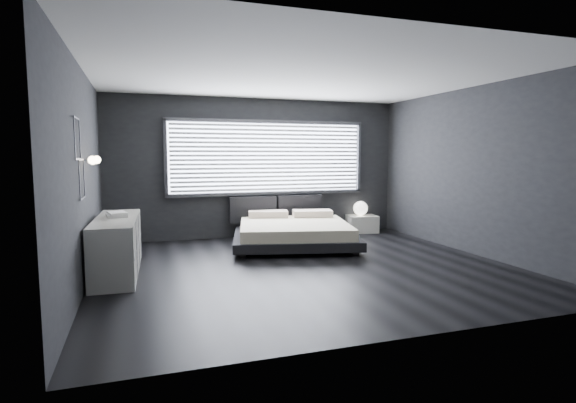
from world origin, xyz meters
name	(u,v)px	position (x,y,z in m)	size (l,w,h in m)	color
room	(306,173)	(0.00, 0.00, 1.40)	(6.04, 6.00, 2.80)	black
window	(269,158)	(0.20, 2.70, 1.61)	(4.14, 0.09, 1.52)	white
headboard	(277,208)	(0.34, 2.64, 0.57)	(1.96, 0.16, 0.52)	black
sconce_near	(92,160)	(-2.88, 0.05, 1.60)	(0.18, 0.11, 0.11)	silver
sconce_far	(96,160)	(-2.88, 0.65, 1.60)	(0.18, 0.11, 0.11)	silver
wall_art_upper	(77,139)	(-2.98, -0.55, 1.85)	(0.01, 0.48, 0.48)	#47474C
wall_art_lower	(82,179)	(-2.98, -0.30, 1.38)	(0.01, 0.48, 0.48)	#47474C
bed	(294,231)	(0.35, 1.57, 0.26)	(2.60, 2.52, 0.56)	black
nightstand	(362,224)	(2.24, 2.50, 0.18)	(0.62, 0.52, 0.36)	white
orb_lamp	(360,208)	(2.21, 2.52, 0.52)	(0.31, 0.31, 0.31)	white
dresser	(117,246)	(-2.65, 0.49, 0.40)	(0.64, 2.00, 0.79)	white
book_stack	(117,215)	(-2.64, 0.59, 0.83)	(0.31, 0.39, 0.07)	white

